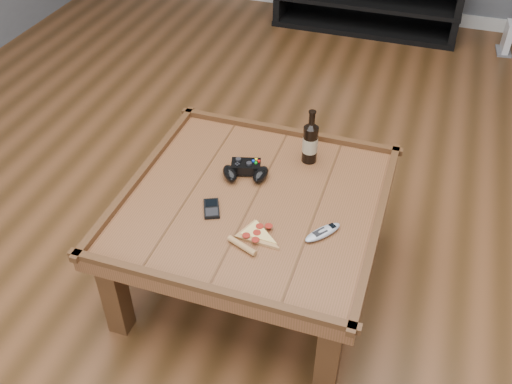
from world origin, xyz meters
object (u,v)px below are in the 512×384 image
(beer_bottle, at_px, (310,141))
(remote_control, at_px, (323,232))
(smartphone, at_px, (212,208))
(game_controller, at_px, (246,171))
(game_console, at_px, (507,39))
(pizza_slice, at_px, (255,236))
(coffee_table, at_px, (253,211))

(beer_bottle, bearing_deg, remote_control, -69.27)
(remote_control, bearing_deg, smartphone, -142.50)
(beer_bottle, relative_size, game_controller, 1.19)
(smartphone, distance_m, remote_control, 0.44)
(smartphone, xyz_separation_m, game_console, (1.18, 2.74, -0.35))
(game_controller, height_order, smartphone, game_controller)
(pizza_slice, bearing_deg, game_controller, 136.37)
(pizza_slice, relative_size, smartphone, 2.09)
(game_controller, distance_m, remote_control, 0.45)
(coffee_table, height_order, game_console, coffee_table)
(game_console, bearing_deg, game_controller, -119.07)
(coffee_table, xyz_separation_m, beer_bottle, (0.14, 0.32, 0.16))
(coffee_table, relative_size, remote_control, 6.58)
(beer_bottle, relative_size, pizza_slice, 0.96)
(coffee_table, distance_m, beer_bottle, 0.38)
(beer_bottle, height_order, pizza_slice, beer_bottle)
(remote_control, bearing_deg, coffee_table, -161.87)
(coffee_table, xyz_separation_m, smartphone, (-0.13, -0.11, 0.07))
(beer_bottle, height_order, smartphone, beer_bottle)
(beer_bottle, relative_size, remote_control, 1.56)
(beer_bottle, distance_m, remote_control, 0.46)
(smartphone, bearing_deg, beer_bottle, 32.60)
(game_controller, bearing_deg, smartphone, -118.32)
(beer_bottle, bearing_deg, pizza_slice, -97.84)
(pizza_slice, xyz_separation_m, smartphone, (-0.20, 0.09, -0.00))
(smartphone, height_order, remote_control, remote_control)
(game_controller, distance_m, smartphone, 0.25)
(coffee_table, xyz_separation_m, game_controller, (-0.08, 0.13, 0.09))
(beer_bottle, height_order, game_controller, beer_bottle)
(game_controller, bearing_deg, beer_bottle, 24.56)
(beer_bottle, distance_m, smartphone, 0.51)
(remote_control, height_order, game_console, remote_control)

